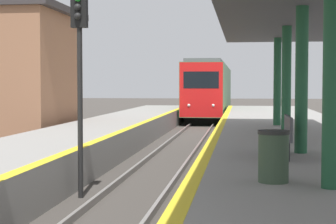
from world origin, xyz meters
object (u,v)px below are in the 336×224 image
(signal_mid, at_px, (79,53))
(bench, at_px, (282,136))
(train, at_px, (211,90))
(trash_bin, at_px, (273,156))

(signal_mid, relative_size, bench, 3.04)
(train, bearing_deg, signal_mid, -92.09)
(bench, bearing_deg, train, 95.82)
(train, relative_size, trash_bin, 26.55)
(trash_bin, height_order, bench, bench)
(signal_mid, relative_size, trash_bin, 5.61)
(bench, bearing_deg, signal_mid, -179.12)
(train, distance_m, bench, 33.22)
(train, distance_m, signal_mid, 33.15)
(signal_mid, height_order, bench, signal_mid)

